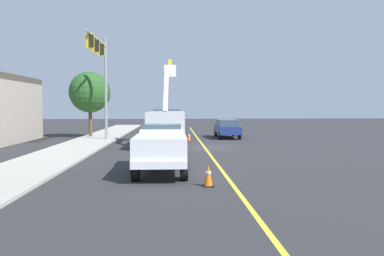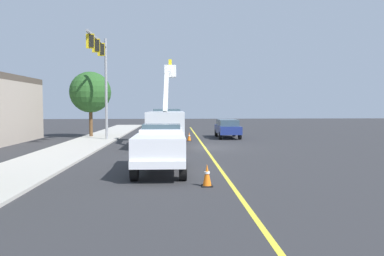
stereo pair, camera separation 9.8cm
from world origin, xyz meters
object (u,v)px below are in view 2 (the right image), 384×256
service_pickup_truck (160,147)px  traffic_cone_mid_front (189,137)px  utility_bucket_truck (166,124)px  traffic_cone_leading (207,175)px  traffic_signal_mast (101,65)px  passing_minivan (227,127)px

service_pickup_truck → traffic_cone_mid_front: service_pickup_truck is taller
utility_bucket_truck → service_pickup_truck: 10.85m
service_pickup_truck → traffic_cone_leading: (-2.99, -1.74, -0.71)m
utility_bucket_truck → service_pickup_truck: (-10.84, 0.20, -0.48)m
traffic_cone_mid_front → traffic_signal_mast: (-1.11, 6.98, 5.75)m
utility_bucket_truck → traffic_cone_mid_front: utility_bucket_truck is taller
utility_bucket_truck → traffic_cone_mid_front: 4.48m
traffic_cone_leading → passing_minivan: bearing=-11.1°
traffic_cone_mid_front → traffic_cone_leading: bearing=178.9°
utility_bucket_truck → service_pickup_truck: size_ratio=1.46×
passing_minivan → service_pickup_truck: bearing=161.8°
traffic_cone_leading → service_pickup_truck: bearing=30.2°
utility_bucket_truck → traffic_signal_mast: size_ratio=0.96×
traffic_cone_leading → traffic_signal_mast: size_ratio=0.10×
service_pickup_truck → utility_bucket_truck: bearing=-1.1°
utility_bucket_truck → traffic_cone_leading: utility_bucket_truck is taller
traffic_cone_mid_front → utility_bucket_truck: bearing=154.1°
traffic_signal_mast → passing_minivan: bearing=-69.8°
utility_bucket_truck → passing_minivan: size_ratio=1.71×
traffic_cone_mid_front → service_pickup_truck: bearing=171.9°
utility_bucket_truck → traffic_cone_mid_front: bearing=-25.9°
service_pickup_truck → traffic_cone_leading: service_pickup_truck is taller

